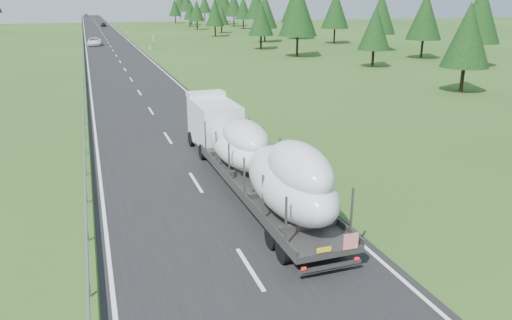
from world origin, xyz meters
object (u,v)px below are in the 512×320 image
object	(u,v)px
boat_truck	(252,152)
distant_car_dark	(103,25)
distant_van	(95,42)
highway_sign	(153,40)
distant_car_blue	(86,15)

from	to	relation	value
boat_truck	distant_car_dark	distance (m)	160.25
boat_truck	distant_van	bearing A→B (deg)	93.42
distant_van	distant_car_dark	bearing A→B (deg)	91.23
highway_sign	distant_car_dark	world-z (taller)	highway_sign
distant_van	boat_truck	bearing A→B (deg)	-81.78
distant_van	highway_sign	bearing A→B (deg)	-46.71
distant_van	distant_car_blue	bearing A→B (deg)	94.79
distant_van	distant_car_dark	distance (m)	74.50
distant_van	distant_car_blue	distance (m)	191.54
highway_sign	boat_truck	size ratio (longest dim) A/B	0.14
distant_car_blue	distant_van	bearing A→B (deg)	-86.71
distant_car_dark	distant_car_blue	world-z (taller)	distant_car_dark
distant_car_blue	highway_sign	bearing A→B (deg)	-83.89
distant_car_blue	distant_car_dark	bearing A→B (deg)	-84.45
highway_sign	distant_car_dark	xyz separation A→B (m)	(-5.41, 87.00, -1.12)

